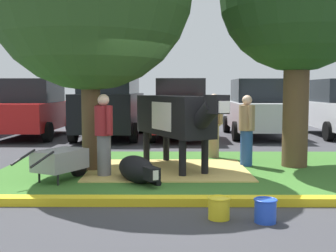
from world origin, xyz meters
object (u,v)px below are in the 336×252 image
(person_visitor_far, at_px, (247,129))
(sedan_red, at_px, (34,109))
(person_visitor_near, at_px, (104,133))
(wheelbarrow, at_px, (61,160))
(calf_lying, at_px, (137,170))
(cow_holstein, at_px, (176,116))
(suv_black, at_px, (111,101))
(bucket_yellow, at_px, (219,208))
(sedan_blue, at_px, (181,109))
(bucket_blue, at_px, (265,210))
(person_handler, at_px, (214,124))
(sedan_silver, at_px, (257,109))

(person_visitor_far, distance_m, sedan_red, 8.62)
(person_visitor_near, xyz_separation_m, sedan_red, (-3.51, 6.94, 0.14))
(person_visitor_near, height_order, wheelbarrow, person_visitor_near)
(calf_lying, height_order, wheelbarrow, wheelbarrow)
(cow_holstein, bearing_deg, suv_black, 109.80)
(person_visitor_near, height_order, suv_black, suv_black)
(bucket_yellow, height_order, sedan_blue, sedan_blue)
(person_visitor_far, xyz_separation_m, bucket_blue, (-0.45, -3.93, -0.67))
(person_handler, height_order, bucket_yellow, person_handler)
(cow_holstein, height_order, person_visitor_near, person_visitor_near)
(cow_holstein, height_order, bucket_yellow, cow_holstein)
(calf_lying, bearing_deg, sedan_red, 119.36)
(person_visitor_far, xyz_separation_m, wheelbarrow, (-3.61, -1.54, -0.44))
(calf_lying, relative_size, bucket_blue, 4.27)
(person_visitor_far, bearing_deg, person_visitor_near, -158.00)
(wheelbarrow, bearing_deg, suv_black, 90.71)
(bucket_blue, relative_size, suv_black, 0.07)
(wheelbarrow, xyz_separation_m, sedan_blue, (2.32, 7.11, 0.60))
(sedan_silver, bearing_deg, person_visitor_far, -103.19)
(cow_holstein, distance_m, person_handler, 1.83)
(suv_black, bearing_deg, person_visitor_near, -83.20)
(cow_holstein, bearing_deg, wheelbarrow, -151.96)
(suv_black, xyz_separation_m, sedan_silver, (5.11, 0.41, -0.29))
(cow_holstein, height_order, sedan_silver, sedan_silver)
(suv_black, relative_size, sedan_blue, 1.05)
(person_handler, height_order, sedan_blue, sedan_blue)
(person_visitor_near, bearing_deg, sedan_red, 116.80)
(sedan_silver, bearing_deg, wheelbarrow, -123.60)
(person_visitor_near, distance_m, bucket_blue, 3.75)
(calf_lying, bearing_deg, sedan_blue, 82.60)
(person_visitor_far, xyz_separation_m, sedan_silver, (1.41, 6.02, 0.16))
(bucket_blue, bearing_deg, bucket_yellow, 166.09)
(cow_holstein, distance_m, sedan_red, 7.89)
(bucket_yellow, distance_m, bucket_blue, 0.58)
(sedan_blue, distance_m, sedan_silver, 2.74)
(wheelbarrow, xyz_separation_m, bucket_blue, (3.16, -2.39, -0.23))
(person_visitor_far, height_order, sedan_red, sedan_red)
(wheelbarrow, distance_m, suv_black, 7.21)
(sedan_red, distance_m, sedan_blue, 5.11)
(bucket_yellow, relative_size, sedan_silver, 0.07)
(suv_black, distance_m, sedan_blue, 2.43)
(cow_holstein, xyz_separation_m, person_visitor_far, (1.53, 0.43, -0.29))
(calf_lying, xyz_separation_m, bucket_blue, (1.78, -2.29, -0.08))
(person_handler, relative_size, person_visitor_near, 0.99)
(wheelbarrow, bearing_deg, sedan_red, 110.86)
(wheelbarrow, height_order, sedan_red, sedan_red)
(person_handler, xyz_separation_m, person_visitor_far, (0.59, -1.12, -0.01))
(calf_lying, xyz_separation_m, sedan_red, (-4.17, 7.41, 0.75))
(bucket_yellow, bearing_deg, sedan_blue, 91.71)
(calf_lying, height_order, sedan_red, sedan_red)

